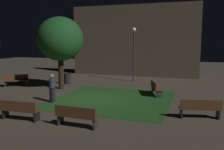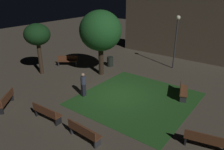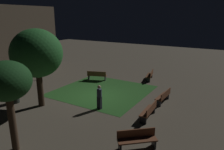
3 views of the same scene
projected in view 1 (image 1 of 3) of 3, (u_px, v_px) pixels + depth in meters
name	position (u px, v px, depth m)	size (l,w,h in m)	color
ground_plane	(92.00, 99.00, 14.78)	(60.00, 60.00, 0.00)	#4C4438
grass_lawn	(112.00, 99.00, 14.66)	(6.75, 6.97, 0.01)	#23511E
bench_back_row	(19.00, 110.00, 10.75)	(1.82, 0.56, 0.88)	brown
bench_lawn_edge	(77.00, 116.00, 9.87)	(1.82, 0.56, 0.88)	brown
bench_corner	(16.00, 80.00, 18.88)	(1.72, 1.48, 0.88)	brown
bench_front_right	(200.00, 108.00, 10.98)	(1.86, 0.87, 0.88)	#512D19
bench_by_lamp	(156.00, 88.00, 15.83)	(1.06, 1.86, 0.88)	brown
tree_back_right	(60.00, 39.00, 17.44)	(3.25, 3.25, 5.12)	#2D2116
lamp_post_near_wall	(134.00, 45.00, 20.79)	(0.36, 0.36, 4.54)	#333338
trash_bin	(67.00, 79.00, 19.89)	(0.55, 0.55, 0.88)	black
pedestrian	(52.00, 87.00, 13.87)	(0.32, 0.32, 1.61)	black
building_wall_backdrop	(133.00, 41.00, 24.21)	(12.46, 0.80, 6.87)	brown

